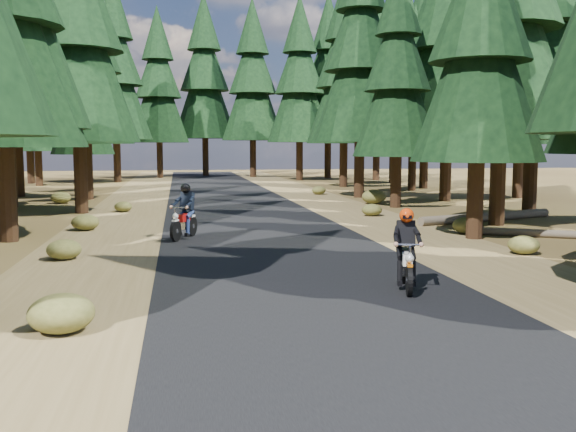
{
  "coord_description": "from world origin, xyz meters",
  "views": [
    {
      "loc": [
        -2.48,
        -12.96,
        2.71
      ],
      "look_at": [
        0.0,
        1.5,
        1.1
      ],
      "focal_mm": 40.0,
      "sensor_mm": 36.0,
      "label": 1
    }
  ],
  "objects_px": {
    "log_far": "(552,234)",
    "rider_lead": "(406,263)",
    "rider_follow": "(184,221)",
    "log_near": "(487,217)"
  },
  "relations": [
    {
      "from": "log_far",
      "to": "rider_follow",
      "type": "distance_m",
      "value": 10.85
    },
    {
      "from": "rider_lead",
      "to": "rider_follow",
      "type": "relative_size",
      "value": 0.96
    },
    {
      "from": "rider_lead",
      "to": "log_near",
      "type": "bearing_deg",
      "value": -109.02
    },
    {
      "from": "log_far",
      "to": "rider_follow",
      "type": "bearing_deg",
      "value": -158.42
    },
    {
      "from": "rider_follow",
      "to": "log_near",
      "type": "bearing_deg",
      "value": -141.8
    },
    {
      "from": "log_far",
      "to": "rider_follow",
      "type": "height_order",
      "value": "rider_follow"
    },
    {
      "from": "log_near",
      "to": "rider_follow",
      "type": "xyz_separation_m",
      "value": [
        -10.85,
        -2.7,
        0.38
      ]
    },
    {
      "from": "log_far",
      "to": "log_near",
      "type": "bearing_deg",
      "value": 118.31
    },
    {
      "from": "log_far",
      "to": "rider_lead",
      "type": "distance_m",
      "value": 8.86
    },
    {
      "from": "log_far",
      "to": "rider_lead",
      "type": "bearing_deg",
      "value": -108.7
    }
  ]
}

